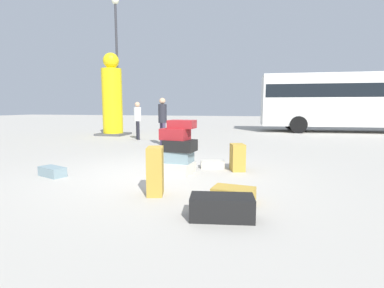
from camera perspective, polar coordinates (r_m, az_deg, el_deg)
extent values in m
plane|color=#ADA89E|center=(6.17, -6.62, -5.84)|extent=(80.00, 80.00, 0.00)
cube|color=beige|center=(6.23, -3.01, -4.59)|extent=(0.75, 0.61, 0.23)
cube|color=gray|center=(6.23, -2.94, -2.41)|extent=(0.65, 0.51, 0.24)
cube|color=black|center=(6.13, -2.27, -0.30)|extent=(0.65, 0.52, 0.24)
cube|color=maroon|center=(6.16, -3.28, 1.93)|extent=(0.60, 0.49, 0.23)
cube|color=maroon|center=(6.18, -1.93, 3.84)|extent=(0.54, 0.42, 0.17)
cube|color=#B28C33|center=(4.70, -7.11, -5.20)|extent=(0.33, 0.41, 0.76)
cube|color=#B28C33|center=(4.49, 8.01, -9.54)|extent=(0.65, 0.46, 0.20)
cube|color=black|center=(3.77, 5.79, -12.05)|extent=(0.84, 0.52, 0.29)
cube|color=beige|center=(6.78, 3.94, -3.91)|extent=(0.59, 0.44, 0.17)
cube|color=#B28C33|center=(6.52, 8.77, -2.56)|extent=(0.39, 0.45, 0.59)
cube|color=gray|center=(6.58, -25.34, -4.83)|extent=(0.65, 0.48, 0.19)
cylinder|color=#3F334C|center=(10.80, -5.90, 1.95)|extent=(0.12, 0.12, 0.82)
cylinder|color=#3F334C|center=(10.60, -5.42, 1.85)|extent=(0.12, 0.12, 0.82)
cylinder|color=#26262D|center=(10.66, -5.71, 5.88)|extent=(0.30, 0.30, 0.67)
sphere|color=tan|center=(10.66, -5.74, 8.26)|extent=(0.22, 0.22, 0.22)
cylinder|color=black|center=(12.91, -10.45, 2.65)|extent=(0.12, 0.12, 0.79)
cylinder|color=black|center=(12.69, -10.34, 2.58)|extent=(0.12, 0.12, 0.79)
cylinder|color=white|center=(12.77, -10.47, 5.69)|extent=(0.30, 0.30, 0.58)
sphere|color=tan|center=(12.76, -10.51, 7.48)|extent=(0.22, 0.22, 0.22)
cylinder|color=yellow|center=(15.12, -15.11, 7.77)|extent=(0.97, 0.97, 3.22)
sphere|color=yellow|center=(15.27, -15.36, 15.23)|extent=(0.75, 0.75, 0.75)
cube|color=#4C4C4C|center=(15.17, -14.92, 1.88)|extent=(1.35, 1.35, 0.10)
cube|color=silver|center=(18.76, 29.90, 7.34)|extent=(10.76, 3.25, 2.80)
cube|color=black|center=(18.78, 29.99, 8.83)|extent=(10.55, 3.25, 0.70)
cylinder|color=black|center=(19.17, 18.61, 3.99)|extent=(0.92, 0.31, 0.90)
cylinder|color=black|center=(16.70, 19.84, 3.53)|extent=(0.92, 0.31, 0.90)
cylinder|color=#333338|center=(16.13, -14.21, 13.67)|extent=(0.12, 0.12, 6.54)
sphere|color=#F2F2CC|center=(16.87, -14.60, 25.19)|extent=(0.36, 0.36, 0.36)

